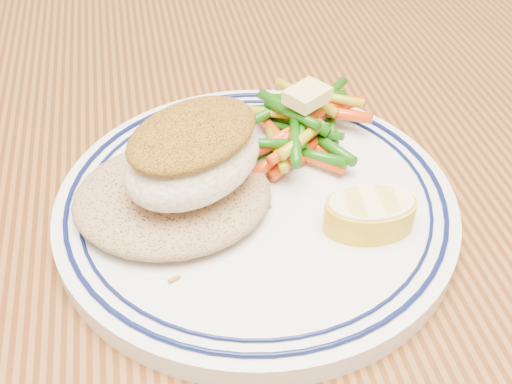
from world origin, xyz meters
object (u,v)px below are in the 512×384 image
object	(u,v)px
plate	(256,205)
rice_pilaf	(172,192)
fish_fillet	(193,153)
lemon_wedge	(370,212)
dining_table	(269,259)
vegetable_pile	(299,127)

from	to	relation	value
plate	rice_pilaf	size ratio (longest dim) A/B	2.07
plate	rice_pilaf	world-z (taller)	rice_pilaf
fish_fillet	lemon_wedge	distance (m)	0.11
plate	fish_fillet	bearing A→B (deg)	176.63
plate	fish_fillet	xyz separation A→B (m)	(-0.04, 0.00, 0.04)
dining_table	lemon_wedge	xyz separation A→B (m)	(0.04, -0.09, 0.12)
plate	lemon_wedge	size ratio (longest dim) A/B	4.39
fish_fillet	lemon_wedge	world-z (taller)	fish_fillet
dining_table	rice_pilaf	world-z (taller)	rice_pilaf
lemon_wedge	rice_pilaf	bearing A→B (deg)	159.73
plate	fish_fillet	size ratio (longest dim) A/B	2.24
vegetable_pile	dining_table	bearing A→B (deg)	-178.96
rice_pilaf	lemon_wedge	bearing A→B (deg)	-20.27
rice_pilaf	vegetable_pile	world-z (taller)	vegetable_pile
dining_table	vegetable_pile	size ratio (longest dim) A/B	13.93
vegetable_pile	lemon_wedge	distance (m)	0.09
vegetable_pile	plate	bearing A→B (deg)	-128.61
dining_table	lemon_wedge	bearing A→B (deg)	-65.84
plate	vegetable_pile	distance (m)	0.07
rice_pilaf	lemon_wedge	distance (m)	0.12
dining_table	fish_fillet	size ratio (longest dim) A/B	13.61
plate	vegetable_pile	xyz separation A→B (m)	(0.04, 0.05, 0.02)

